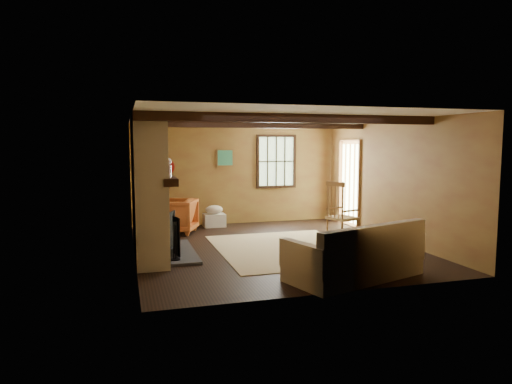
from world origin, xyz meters
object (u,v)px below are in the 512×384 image
object	(u,v)px
laundry_basket	(214,220)
armchair	(176,216)
rocking_chair	(341,216)
sofa	(357,258)
fireplace	(150,192)

from	to	relation	value
laundry_basket	armchair	bearing A→B (deg)	-150.85
rocking_chair	sofa	xyz separation A→B (m)	(-0.92, -2.35, -0.22)
fireplace	sofa	distance (m)	3.65
rocking_chair	armchair	distance (m)	3.52
fireplace	sofa	world-z (taller)	fireplace
armchair	fireplace	bearing A→B (deg)	3.87
fireplace	armchair	bearing A→B (deg)	71.06
armchair	sofa	bearing A→B (deg)	49.91
laundry_basket	armchair	xyz separation A→B (m)	(-0.94, -0.52, 0.22)
rocking_chair	armchair	bearing A→B (deg)	41.59
armchair	laundry_basket	bearing A→B (deg)	141.96
sofa	laundry_basket	size ratio (longest dim) A/B	4.42
laundry_basket	sofa	bearing A→B (deg)	-75.85
rocking_chair	sofa	bearing A→B (deg)	140.62
laundry_basket	rocking_chair	bearing A→B (deg)	-47.75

